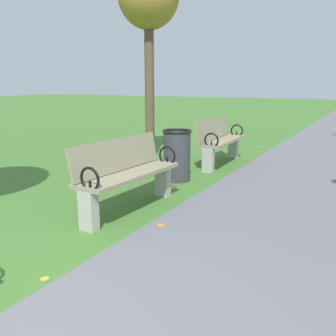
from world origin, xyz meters
TOP-DOWN VIEW (x-y plane):
  - park_bench_2 at (-0.50, 2.94)m, footprint 0.55×1.62m
  - park_bench_3 at (-0.50, 6.05)m, footprint 0.53×1.62m
  - trash_bin at (-0.65, 4.55)m, footprint 0.48×0.48m
  - scattered_leaves at (0.22, 3.80)m, footprint 4.62×10.09m

SIDE VIEW (x-z plane):
  - scattered_leaves at x=0.22m, z-range 0.00..0.02m
  - trash_bin at x=-0.65m, z-range 0.00..0.84m
  - park_bench_2 at x=-0.50m, z-range 0.04..0.93m
  - park_bench_3 at x=-0.50m, z-range 0.04..0.93m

